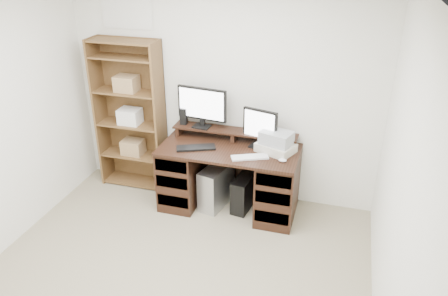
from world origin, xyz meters
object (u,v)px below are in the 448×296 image
at_px(printer, 276,148).
at_px(monitor_wide, 202,105).
at_px(monitor_small, 260,127).
at_px(bookshelf, 131,114).
at_px(tower_black, 244,193).
at_px(tower_silver, 216,186).
at_px(desk, 229,177).

bearing_deg(printer, monitor_wide, -167.85).
distance_m(monitor_small, bookshelf, 1.57).
relative_size(monitor_small, tower_black, 1.02).
height_order(monitor_small, tower_silver, monitor_small).
relative_size(monitor_small, printer, 1.14).
xyz_separation_m(monitor_small, tower_black, (-0.14, -0.10, -0.78)).
distance_m(printer, tower_silver, 0.85).
xyz_separation_m(monitor_small, bookshelf, (-1.57, 0.09, -0.06)).
height_order(monitor_small, printer, monitor_small).
bearing_deg(printer, tower_silver, -153.09).
relative_size(desk, tower_silver, 3.08).
relative_size(monitor_wide, bookshelf, 0.32).
bearing_deg(printer, tower_black, -151.95).
height_order(printer, bookshelf, bookshelf).
xyz_separation_m(monitor_wide, tower_silver, (0.22, -0.21, -0.88)).
bearing_deg(bookshelf, tower_black, -7.68).
height_order(tower_black, bookshelf, bookshelf).
bearing_deg(monitor_wide, tower_silver, -36.27).
bearing_deg(monitor_wide, monitor_small, -0.51).
bearing_deg(monitor_small, printer, -4.94).
bearing_deg(desk, bookshelf, 170.47).
bearing_deg(tower_black, printer, 13.91).
relative_size(desk, printer, 4.02).
xyz_separation_m(desk, printer, (0.49, 0.05, 0.41)).
relative_size(printer, tower_black, 0.90).
distance_m(monitor_wide, tower_silver, 0.93).
bearing_deg(tower_black, desk, -164.87).
xyz_separation_m(monitor_wide, bookshelf, (-0.89, 0.00, -0.21)).
xyz_separation_m(monitor_wide, tower_black, (0.54, -0.19, -0.93)).
bearing_deg(desk, tower_black, 7.05).
height_order(monitor_small, tower_black, monitor_small).
xyz_separation_m(desk, monitor_small, (0.30, 0.12, 0.59)).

